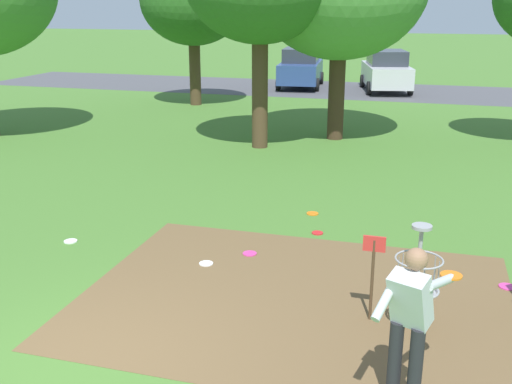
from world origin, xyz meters
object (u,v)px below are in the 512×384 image
(parked_car_leftmost, at_px, (301,68))
(parked_car_center_left, at_px, (386,71))
(frisbee_far_right, at_px, (71,241))
(player_throwing, at_px, (410,319))
(frisbee_far_left, at_px, (250,254))
(frisbee_scattered_a, at_px, (312,214))
(disc_golf_basket, at_px, (413,273))
(frisbee_mid_grass, at_px, (507,287))
(frisbee_by_tee, at_px, (317,233))
(tree_mid_right, at_px, (193,0))
(frisbee_near_basket, at_px, (206,264))

(parked_car_leftmost, bearing_deg, parked_car_center_left, -4.10)
(frisbee_far_right, bearing_deg, parked_car_leftmost, 90.97)
(player_throwing, relative_size, frisbee_far_left, 7.50)
(frisbee_scattered_a, bearing_deg, parked_car_leftmost, 102.75)
(player_throwing, xyz_separation_m, parked_car_center_left, (-2.01, 23.12, -0.06))
(disc_golf_basket, height_order, frisbee_far_right, disc_golf_basket)
(disc_golf_basket, bearing_deg, frisbee_mid_grass, 49.80)
(player_throwing, relative_size, frisbee_scattered_a, 7.40)
(frisbee_by_tee, xyz_separation_m, parked_car_center_left, (-0.30, 18.63, 0.91))
(frisbee_mid_grass, bearing_deg, parked_car_center_left, 99.41)
(player_throwing, xyz_separation_m, parked_car_leftmost, (-6.05, 23.41, -0.06))
(frisbee_mid_grass, bearing_deg, tree_mid_right, 126.33)
(frisbee_near_basket, bearing_deg, frisbee_scattered_a, 67.43)
(player_throwing, distance_m, frisbee_far_right, 6.49)
(frisbee_far_left, distance_m, parked_car_center_left, 19.88)
(player_throwing, height_order, parked_car_leftmost, parked_car_leftmost)
(frisbee_near_basket, height_order, frisbee_far_left, same)
(frisbee_near_basket, bearing_deg, disc_golf_basket, -19.68)
(player_throwing, relative_size, frisbee_near_basket, 7.74)
(frisbee_far_right, distance_m, parked_car_center_left, 20.54)
(frisbee_far_left, xyz_separation_m, tree_mid_right, (-6.38, 13.85, 3.98))
(frisbee_near_basket, height_order, frisbee_far_right, same)
(frisbee_near_basket, distance_m, tree_mid_right, 16.05)
(frisbee_near_basket, height_order, frisbee_by_tee, same)
(frisbee_near_basket, relative_size, tree_mid_right, 0.04)
(frisbee_far_left, bearing_deg, frisbee_by_tee, 53.77)
(disc_golf_basket, relative_size, player_throwing, 0.81)
(frisbee_near_basket, distance_m, parked_car_leftmost, 20.93)
(frisbee_scattered_a, distance_m, tree_mid_right, 14.15)
(frisbee_near_basket, relative_size, parked_car_center_left, 0.05)
(frisbee_mid_grass, bearing_deg, parked_car_leftmost, 109.93)
(tree_mid_right, bearing_deg, frisbee_by_tee, -60.08)
(player_throwing, distance_m, frisbee_mid_grass, 3.54)
(frisbee_mid_grass, relative_size, frisbee_scattered_a, 1.02)
(frisbee_far_right, height_order, frisbee_scattered_a, same)
(frisbee_far_left, xyz_separation_m, parked_car_leftmost, (-3.45, 20.14, 0.91))
(frisbee_near_basket, relative_size, frisbee_scattered_a, 0.96)
(player_throwing, distance_m, frisbee_near_basket, 4.26)
(disc_golf_basket, xyz_separation_m, parked_car_leftmost, (-6.03, 21.83, 0.17))
(player_throwing, distance_m, frisbee_far_left, 4.29)
(frisbee_near_basket, bearing_deg, tree_mid_right, 112.04)
(player_throwing, distance_m, parked_car_center_left, 23.21)
(frisbee_mid_grass, distance_m, frisbee_far_left, 3.90)
(frisbee_far_left, relative_size, parked_car_leftmost, 0.05)
(player_throwing, height_order, frisbee_scattered_a, player_throwing)
(frisbee_far_right, bearing_deg, frisbee_far_left, 6.22)
(frisbee_mid_grass, bearing_deg, frisbee_far_left, 178.10)
(parked_car_leftmost, bearing_deg, player_throwing, -75.52)
(frisbee_by_tee, height_order, frisbee_mid_grass, same)
(disc_golf_basket, xyz_separation_m, parked_car_center_left, (-1.99, 21.54, 0.17))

